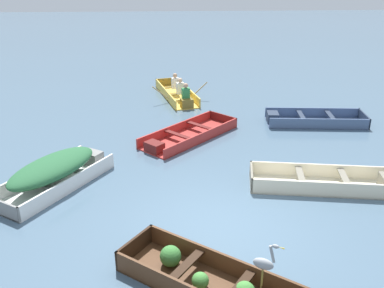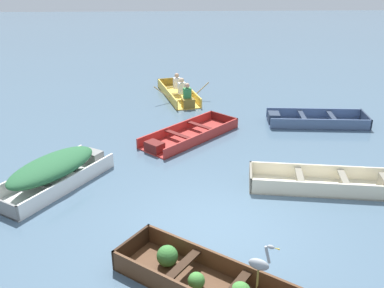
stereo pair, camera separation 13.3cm
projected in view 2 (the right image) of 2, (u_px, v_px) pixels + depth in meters
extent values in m
plane|color=slate|center=(216.00, 229.00, 8.72)|extent=(80.00, 80.00, 0.00)
cube|color=#4C2D19|center=(222.00, 265.00, 7.41)|extent=(2.71, 2.02, 0.40)
cube|color=black|center=(132.00, 246.00, 7.88)|extent=(0.64, 0.85, 0.40)
cube|color=black|center=(235.00, 288.00, 6.74)|extent=(0.67, 0.83, 0.04)
cube|color=black|center=(183.00, 265.00, 7.26)|extent=(0.67, 0.83, 0.04)
sphere|color=#428438|center=(196.00, 281.00, 7.07)|extent=(0.29, 0.29, 0.29)
sphere|color=#387533|center=(167.00, 256.00, 7.58)|extent=(0.38, 0.38, 0.38)
cube|color=#AD2D28|center=(190.00, 137.00, 13.22)|extent=(3.19, 3.21, 0.04)
cube|color=#AD2D28|center=(204.00, 137.00, 12.83)|extent=(2.40, 2.44, 0.32)
cube|color=#AD2D28|center=(177.00, 128.00, 13.50)|extent=(2.40, 2.44, 0.32)
cube|color=maroon|center=(224.00, 119.00, 14.30)|extent=(0.85, 0.84, 0.32)
cube|color=maroon|center=(155.00, 147.00, 12.14)|extent=(0.62, 0.62, 0.29)
cube|color=maroon|center=(179.00, 135.00, 12.79)|extent=(0.86, 0.85, 0.04)
cube|color=maroon|center=(201.00, 126.00, 13.48)|extent=(0.86, 0.85, 0.04)
cube|color=beige|center=(320.00, 187.00, 10.31)|extent=(3.54, 1.51, 0.04)
cube|color=beige|center=(318.00, 172.00, 10.67)|extent=(3.39, 0.57, 0.39)
cube|color=beige|center=(325.00, 190.00, 9.81)|extent=(3.39, 0.57, 0.39)
cube|color=gray|center=(250.00, 177.00, 10.41)|extent=(0.20, 0.99, 0.39)
cube|color=gray|center=(344.00, 178.00, 10.15)|extent=(0.29, 0.91, 0.04)
cube|color=gray|center=(300.00, 176.00, 10.25)|extent=(0.29, 0.91, 0.04)
cube|color=white|center=(55.00, 185.00, 10.42)|extent=(2.63, 3.20, 0.04)
cube|color=white|center=(38.00, 173.00, 10.60)|extent=(1.71, 2.61, 0.38)
cube|color=white|center=(70.00, 184.00, 10.10)|extent=(1.71, 2.61, 0.38)
cube|color=gray|center=(0.00, 207.00, 9.15)|extent=(0.99, 0.66, 0.38)
cube|color=gray|center=(92.00, 157.00, 11.42)|extent=(0.63, 0.58, 0.34)
cube|color=gray|center=(67.00, 168.00, 10.68)|extent=(0.96, 0.70, 0.04)
cube|color=gray|center=(38.00, 183.00, 9.95)|extent=(0.96, 0.70, 0.04)
ellipsoid|color=#286038|center=(52.00, 167.00, 10.22)|extent=(2.28, 2.71, 0.43)
cube|color=#475B7F|center=(316.00, 123.00, 14.31)|extent=(3.32, 1.42, 0.04)
cube|color=#475B7F|center=(321.00, 125.00, 13.75)|extent=(3.23, 0.33, 0.36)
cube|color=#475B7F|center=(314.00, 113.00, 14.75)|extent=(3.23, 0.33, 0.36)
cube|color=#273246|center=(365.00, 120.00, 14.18)|extent=(0.15, 1.14, 0.36)
cube|color=#273246|center=(274.00, 118.00, 14.30)|extent=(0.40, 0.54, 0.33)
cube|color=#273246|center=(303.00, 116.00, 14.23)|extent=(0.25, 1.05, 0.04)
cube|color=#273246|center=(332.00, 116.00, 14.19)|extent=(0.25, 1.05, 0.04)
cube|color=#E5BC47|center=(178.00, 96.00, 17.11)|extent=(1.72, 3.44, 0.04)
cube|color=#E5BC47|center=(189.00, 92.00, 17.17)|extent=(0.83, 3.23, 0.37)
cube|color=#E5BC47|center=(167.00, 93.00, 16.93)|extent=(0.83, 3.23, 0.37)
cube|color=olive|center=(169.00, 82.00, 18.48)|extent=(0.95, 0.28, 0.37)
cube|color=olive|center=(188.00, 103.00, 15.74)|extent=(0.51, 0.45, 0.33)
cube|color=olive|center=(181.00, 94.00, 16.57)|extent=(0.88, 0.36, 0.04)
cube|color=olive|center=(175.00, 87.00, 17.45)|extent=(0.88, 0.36, 0.04)
cube|color=white|center=(177.00, 83.00, 17.09)|extent=(0.31, 0.24, 0.44)
sphere|color=tan|center=(177.00, 75.00, 16.96)|extent=(0.18, 0.18, 0.18)
cube|color=white|center=(182.00, 88.00, 16.41)|extent=(0.31, 0.24, 0.44)
sphere|color=beige|center=(182.00, 80.00, 16.28)|extent=(0.18, 0.18, 0.18)
cube|color=#338C4C|center=(187.00, 94.00, 15.73)|extent=(0.31, 0.24, 0.44)
sphere|color=tan|center=(187.00, 86.00, 15.60)|extent=(0.18, 0.18, 0.18)
cylinder|color=tan|center=(201.00, 89.00, 16.65)|extent=(0.63, 0.19, 0.55)
cylinder|color=tan|center=(162.00, 92.00, 16.25)|extent=(0.63, 0.19, 0.55)
cylinder|color=olive|center=(258.00, 277.00, 6.54)|extent=(0.02, 0.02, 0.35)
cylinder|color=olive|center=(257.00, 280.00, 6.49)|extent=(0.02, 0.02, 0.35)
ellipsoid|color=#93999E|center=(259.00, 264.00, 6.41)|extent=(0.35, 0.28, 0.18)
cylinder|color=#93999E|center=(267.00, 255.00, 6.28)|extent=(0.12, 0.09, 0.28)
ellipsoid|color=#93999E|center=(271.00, 247.00, 6.20)|extent=(0.13, 0.10, 0.06)
cone|color=gold|center=(276.00, 248.00, 6.17)|extent=(0.10, 0.07, 0.02)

